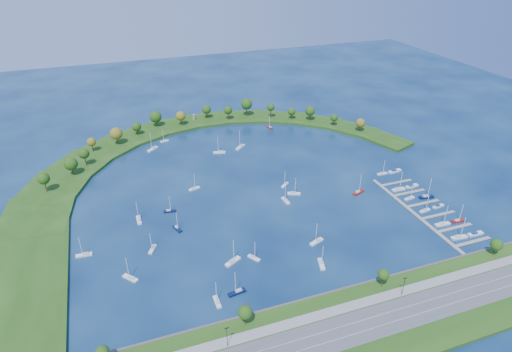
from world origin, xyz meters
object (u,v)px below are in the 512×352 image
object	(u,v)px
moored_boat_13	(153,149)
docked_boat_11	(395,171)
harbor_tower	(194,117)
docked_boat_5	(438,206)
moored_boat_19	(321,263)
moored_boat_17	(286,200)
docked_boat_0	(459,237)
moored_boat_5	(317,241)
moored_boat_9	(219,152)
docked_boat_3	(458,220)
dock_system	(424,210)
docked_boat_6	(410,198)
moored_boat_4	(358,192)
moored_boat_20	(240,147)
moored_boat_1	(285,184)
docked_boat_1	(475,234)
docked_boat_10	(382,173)
moored_boat_8	(130,278)
moored_boat_11	(233,261)
docked_boat_8	(398,189)
docked_boat_2	(442,224)
docked_boat_9	(412,186)
moored_boat_10	(164,141)
moored_boat_0	(237,292)
moored_boat_18	(217,301)
moored_boat_7	(139,220)
moored_boat_2	(194,188)
moored_boat_6	(270,127)
docked_boat_7	(426,197)
moored_boat_15	(254,257)
docked_boat_4	(425,210)

from	to	relation	value
moored_boat_13	docked_boat_11	xyz separation A→B (m)	(149.24, -90.65, -0.25)
harbor_tower	docked_boat_5	xyz separation A→B (m)	(105.94, -180.14, -3.81)
moored_boat_19	docked_boat_5	size ratio (longest dim) A/B	1.56
moored_boat_17	docked_boat_0	xyz separation A→B (m)	(71.98, -64.82, 0.05)
moored_boat_5	docked_boat_0	size ratio (longest dim) A/B	0.94
moored_boat_9	docked_boat_3	bearing A→B (deg)	140.67
dock_system	docked_boat_6	world-z (taller)	docked_boat_6
moored_boat_4	moored_boat_20	bearing A→B (deg)	97.51
moored_boat_1	docked_boat_5	distance (m)	92.63
moored_boat_20	docked_boat_1	xyz separation A→B (m)	(84.65, -146.41, -0.30)
moored_boat_13	docked_boat_10	size ratio (longest dim) A/B	1.35
moored_boat_8	moored_boat_11	xyz separation A→B (m)	(48.43, -5.00, 0.03)
moored_boat_4	moored_boat_5	world-z (taller)	moored_boat_4
harbor_tower	dock_system	distance (m)	204.49
moored_boat_4	moored_boat_8	bearing A→B (deg)	170.99
moored_boat_8	docked_boat_11	world-z (taller)	moored_boat_8
docked_boat_0	docked_boat_10	bearing A→B (deg)	94.65
docked_boat_8	moored_boat_9	bearing A→B (deg)	137.33
dock_system	docked_boat_0	size ratio (longest dim) A/B	6.23
docked_boat_0	moored_boat_11	bearing A→B (deg)	176.02
docked_boat_2	docked_boat_1	bearing A→B (deg)	-48.47
docked_boat_6	docked_boat_9	bearing A→B (deg)	38.69
moored_boat_13	docked_boat_0	xyz separation A→B (m)	(136.89, -164.77, -0.03)
moored_boat_10	harbor_tower	bearing A→B (deg)	-144.54
moored_boat_8	moored_boat_4	bearing A→B (deg)	-117.40
moored_boat_0	moored_boat_1	distance (m)	99.76
moored_boat_8	moored_boat_13	world-z (taller)	moored_boat_13
harbor_tower	docked_boat_10	distance (m)	166.47
moored_boat_11	moored_boat_18	world-z (taller)	moored_boat_11
moored_boat_4	moored_boat_7	bearing A→B (deg)	151.76
moored_boat_2	moored_boat_6	xyz separation A→B (m)	(81.29, 76.64, -0.00)
docked_boat_7	moored_boat_10	bearing A→B (deg)	143.22
harbor_tower	docked_boat_3	xyz separation A→B (m)	(105.98, -196.24, -3.50)
moored_boat_0	moored_boat_17	bearing A→B (deg)	-137.26
moored_boat_15	docked_boat_9	size ratio (longest dim) A/B	1.10
docked_boat_6	docked_boat_11	world-z (taller)	docked_boat_6
moored_boat_0	moored_boat_7	size ratio (longest dim) A/B	0.99
moored_boat_9	moored_boat_10	xyz separation A→B (m)	(-34.65, 34.17, -0.08)
dock_system	docked_boat_10	xyz separation A→B (m)	(2.64, 46.31, 0.51)
moored_boat_0	docked_boat_1	distance (m)	133.36
moored_boat_2	docked_boat_9	bearing A→B (deg)	-35.48
moored_boat_9	moored_boat_11	world-z (taller)	moored_boat_11
moored_boat_7	moored_boat_20	world-z (taller)	moored_boat_20
moored_boat_0	moored_boat_15	size ratio (longest dim) A/B	1.19
moored_boat_17	docked_boat_5	distance (m)	90.09
harbor_tower	moored_boat_17	size ratio (longest dim) A/B	0.40
moored_boat_0	docked_boat_0	distance (m)	122.89
docked_boat_4	docked_boat_11	bearing A→B (deg)	66.59
moored_boat_18	docked_boat_5	bearing A→B (deg)	-78.39
moored_boat_1	moored_boat_9	size ratio (longest dim) A/B	0.81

